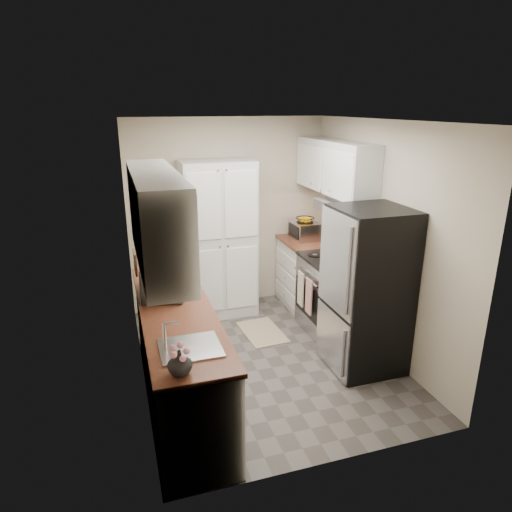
{
  "coord_description": "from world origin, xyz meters",
  "views": [
    {
      "loc": [
        -1.42,
        -4.15,
        2.64
      ],
      "look_at": [
        -0.07,
        0.15,
        1.14
      ],
      "focal_mm": 32.0,
      "sensor_mm": 36.0,
      "label": 1
    }
  ],
  "objects_px": {
    "electric_range": "(333,294)",
    "toaster_oven": "(305,230)",
    "pantry_cabinet": "(219,240)",
    "microwave": "(166,278)",
    "wine_bottle": "(165,263)",
    "refrigerator": "(367,290)"
  },
  "relations": [
    {
      "from": "electric_range",
      "to": "toaster_oven",
      "type": "bearing_deg",
      "value": 89.7
    },
    {
      "from": "pantry_cabinet",
      "to": "microwave",
      "type": "xyz_separation_m",
      "value": [
        -0.82,
        -1.36,
        0.08
      ]
    },
    {
      "from": "electric_range",
      "to": "microwave",
      "type": "bearing_deg",
      "value": -167.62
    },
    {
      "from": "wine_bottle",
      "to": "toaster_oven",
      "type": "height_order",
      "value": "wine_bottle"
    },
    {
      "from": "wine_bottle",
      "to": "microwave",
      "type": "bearing_deg",
      "value": -94.91
    },
    {
      "from": "wine_bottle",
      "to": "refrigerator",
      "type": "bearing_deg",
      "value": -23.85
    },
    {
      "from": "electric_range",
      "to": "microwave",
      "type": "distance_m",
      "value": 2.13
    },
    {
      "from": "wine_bottle",
      "to": "pantry_cabinet",
      "type": "bearing_deg",
      "value": 48.41
    },
    {
      "from": "pantry_cabinet",
      "to": "electric_range",
      "type": "distance_m",
      "value": 1.58
    },
    {
      "from": "electric_range",
      "to": "refrigerator",
      "type": "xyz_separation_m",
      "value": [
        -0.03,
        -0.8,
        0.37
      ]
    },
    {
      "from": "pantry_cabinet",
      "to": "wine_bottle",
      "type": "height_order",
      "value": "pantry_cabinet"
    },
    {
      "from": "electric_range",
      "to": "wine_bottle",
      "type": "relative_size",
      "value": 4.04
    },
    {
      "from": "toaster_oven",
      "to": "wine_bottle",
      "type": "bearing_deg",
      "value": -158.54
    },
    {
      "from": "refrigerator",
      "to": "pantry_cabinet",
      "type": "bearing_deg",
      "value": 123.46
    },
    {
      "from": "toaster_oven",
      "to": "refrigerator",
      "type": "bearing_deg",
      "value": -93.27
    },
    {
      "from": "electric_range",
      "to": "refrigerator",
      "type": "bearing_deg",
      "value": -92.48
    },
    {
      "from": "electric_range",
      "to": "wine_bottle",
      "type": "distance_m",
      "value": 2.04
    },
    {
      "from": "electric_range",
      "to": "toaster_oven",
      "type": "distance_m",
      "value": 1.06
    },
    {
      "from": "pantry_cabinet",
      "to": "refrigerator",
      "type": "distance_m",
      "value": 2.07
    },
    {
      "from": "electric_range",
      "to": "microwave",
      "type": "xyz_separation_m",
      "value": [
        -1.99,
        -0.44,
        0.6
      ]
    },
    {
      "from": "microwave",
      "to": "toaster_oven",
      "type": "distance_m",
      "value": 2.4
    },
    {
      "from": "refrigerator",
      "to": "wine_bottle",
      "type": "bearing_deg",
      "value": 156.15
    }
  ]
}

